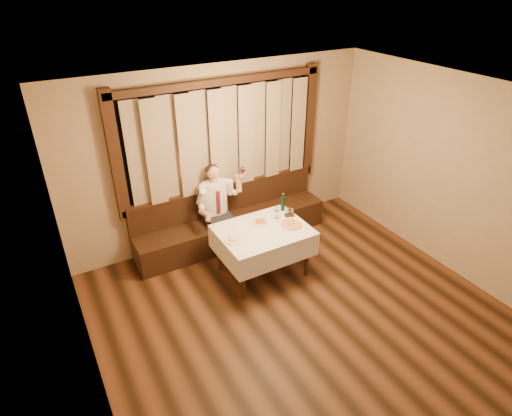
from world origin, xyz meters
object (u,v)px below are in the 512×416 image
dining_table (263,235)px  green_bottle (283,203)px  pasta_cream (234,238)px  banquette (231,223)px  pizza (291,225)px  seated_man (217,202)px  pasta_red (261,221)px  cruet_caddy (289,213)px

dining_table → green_bottle: bearing=31.0°
green_bottle → pasta_cream: bearing=-160.4°
banquette → pasta_cream: 1.26m
dining_table → pizza: (0.40, -0.11, 0.12)m
banquette → seated_man: size_ratio=2.28×
banquette → pizza: size_ratio=10.38×
pasta_cream → seated_man: 1.00m
pasta_red → pasta_cream: (-0.54, -0.21, 0.00)m
banquette → cruet_caddy: 1.16m
pasta_cream → cruet_caddy: bearing=9.0°
cruet_caddy → pasta_cream: bearing=-152.2°
pizza → seated_man: size_ratio=0.22×
dining_table → green_bottle: 0.66m
pizza → seated_man: seated_man is taller
green_bottle → seated_man: size_ratio=0.20×
cruet_caddy → dining_table: bearing=-148.5°
dining_table → pizza: pizza is taller
pizza → pasta_cream: bearing=175.4°
banquette → green_bottle: size_ratio=11.26×
dining_table → cruet_caddy: bearing=12.7°
pasta_cream → green_bottle: 1.08m
dining_table → pasta_red: (0.06, 0.17, 0.14)m
dining_table → pasta_cream: (-0.48, -0.04, 0.14)m
cruet_caddy → green_bottle: bearing=105.5°
pasta_red → seated_man: size_ratio=0.18×
banquette → seated_man: seated_man is taller
pasta_cream → pasta_red: bearing=21.3°
banquette → seated_man: (-0.27, -0.09, 0.51)m
green_bottle → cruet_caddy: bearing=-93.3°
seated_man → green_bottle: bearing=-37.6°
dining_table → seated_man: (-0.27, 0.93, 0.17)m
dining_table → pasta_cream: bearing=-175.0°
cruet_caddy → seated_man: (-0.79, 0.82, 0.01)m
cruet_caddy → pizza: bearing=-98.5°
pizza → cruet_caddy: (0.12, 0.23, 0.04)m
banquette → pasta_red: (0.06, -0.85, 0.48)m
banquette → dining_table: (0.00, -1.02, 0.34)m
banquette → dining_table: size_ratio=2.52×
banquette → cruet_caddy: banquette is taller
pasta_red → green_bottle: bearing=17.7°
pasta_red → pasta_cream: 0.58m
dining_table → banquette: bearing=90.0°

